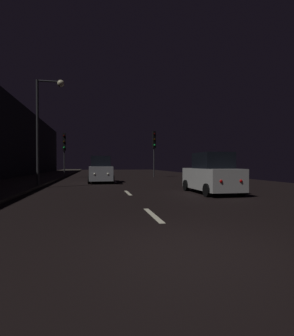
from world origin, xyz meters
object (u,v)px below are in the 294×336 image
car_parked_right_near (212,175)px  car_approaching_headlights (101,170)px  streetlamp_overhead (46,115)px  traffic_light_far_right (154,144)px  traffic_light_far_left (64,145)px

car_parked_right_near → car_approaching_headlights: bearing=30.6°
streetlamp_overhead → car_approaching_headlights: streetlamp_overhead is taller
traffic_light_far_right → streetlamp_overhead: streetlamp_overhead is taller
car_approaching_headlights → streetlamp_overhead: bearing=-40.2°
traffic_light_far_left → car_approaching_headlights: size_ratio=1.15×
traffic_light_far_right → car_approaching_headlights: traffic_light_far_right is taller
streetlamp_overhead → car_parked_right_near: (8.80, -4.96, -3.59)m
traffic_light_far_left → streetlamp_overhead: (0.28, -12.54, 1.01)m
traffic_light_far_right → traffic_light_far_left: bearing=-105.2°
traffic_light_far_right → car_approaching_headlights: bearing=-49.9°
traffic_light_far_left → streetlamp_overhead: size_ratio=0.72×
car_parked_right_near → traffic_light_far_left: bearing=27.4°
traffic_light_far_left → car_parked_right_near: traffic_light_far_left is taller
car_approaching_headlights → car_parked_right_near: 10.51m
traffic_light_far_left → streetlamp_overhead: streetlamp_overhead is taller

